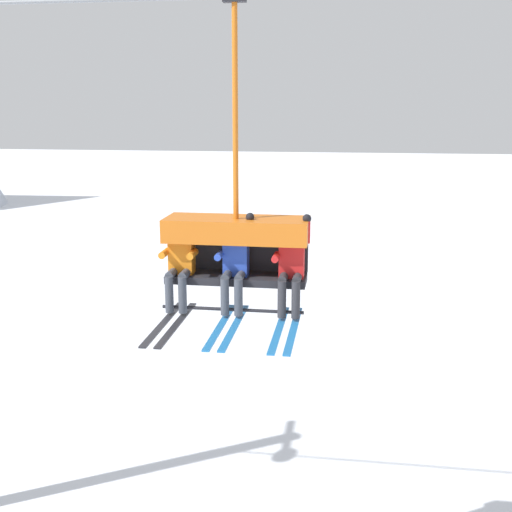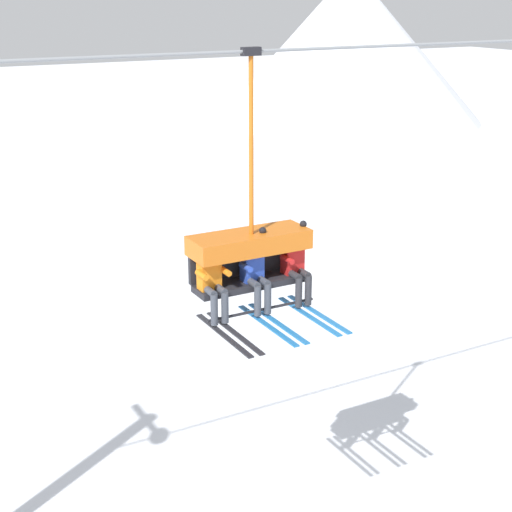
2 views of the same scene
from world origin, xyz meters
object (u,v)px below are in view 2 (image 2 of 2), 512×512
skier_orange (213,281)px  skier_red (297,264)px  skier_blue (256,272)px  chairlift_chair (249,248)px

skier_orange → skier_red: (1.47, 0.01, 0.02)m
skier_orange → skier_blue: 0.74m
skier_orange → skier_blue: skier_blue is taller
skier_orange → skier_red: 1.47m
chairlift_chair → skier_red: bearing=-16.2°
chairlift_chair → skier_orange: (-0.73, -0.22, -0.34)m
chairlift_chair → skier_red: 0.83m
skier_orange → skier_blue: (0.74, 0.01, 0.02)m
chairlift_chair → skier_orange: bearing=-163.3°
skier_orange → skier_blue: size_ratio=1.00×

